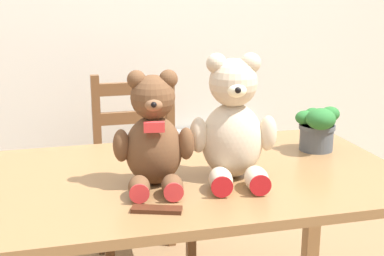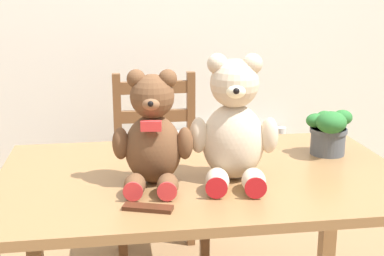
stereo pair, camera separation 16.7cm
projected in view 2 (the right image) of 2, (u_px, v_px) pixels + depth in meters
name	position (u px, v px, depth m)	size (l,w,h in m)	color
radiator	(228.00, 181.00, 3.10)	(0.67, 0.10, 0.56)	beige
dining_table	(202.00, 201.00, 1.80)	(1.34, 0.84, 0.74)	olive
wooden_chair_behind	(158.00, 176.00, 2.59)	(0.41, 0.46, 0.93)	brown
teddy_bear_left	(153.00, 136.00, 1.64)	(0.25, 0.27, 0.36)	brown
teddy_bear_right	(234.00, 127.00, 1.67)	(0.28, 0.30, 0.40)	beige
potted_plant	(329.00, 130.00, 1.94)	(0.16, 0.17, 0.17)	#4C5156
chocolate_bar	(148.00, 208.00, 1.48)	(0.14, 0.04, 0.01)	#472314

